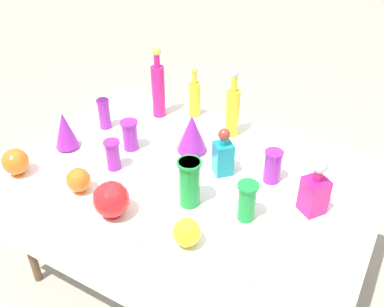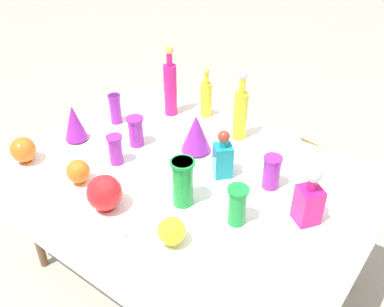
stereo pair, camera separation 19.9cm
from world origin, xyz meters
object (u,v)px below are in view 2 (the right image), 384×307
(slender_vase_0, at_px, (183,181))
(slender_vase_5, at_px, (115,149))
(slender_vase_4, at_px, (237,204))
(cardboard_box_behind_right, at_px, (276,176))
(tall_bottle_1, at_px, (206,98))
(slender_vase_1, at_px, (136,130))
(slender_vase_2, at_px, (115,108))
(fluted_vase_1, at_px, (196,133))
(fluted_vase_0, at_px, (74,123))
(round_bowl_1, at_px, (104,193))
(round_bowl_0, at_px, (78,172))
(cardboard_box_behind_left, at_px, (317,182))
(tall_bottle_2, at_px, (240,113))
(round_bowl_2, at_px, (23,150))
(slender_vase_3, at_px, (272,171))
(round_bowl_3, at_px, (172,231))
(square_decanter_0, at_px, (309,199))
(tall_bottle_0, at_px, (170,87))
(square_decanter_1, at_px, (223,157))

(slender_vase_0, distance_m, slender_vase_5, 0.45)
(slender_vase_4, distance_m, cardboard_box_behind_right, 1.41)
(tall_bottle_1, xyz_separation_m, slender_vase_1, (-0.11, -0.47, -0.03))
(slender_vase_1, relative_size, slender_vase_2, 0.94)
(cardboard_box_behind_right, bearing_deg, fluted_vase_1, -96.45)
(slender_vase_0, height_order, fluted_vase_0, slender_vase_0)
(fluted_vase_1, xyz_separation_m, round_bowl_1, (-0.04, -0.58, -0.02))
(round_bowl_0, relative_size, cardboard_box_behind_right, 0.24)
(round_bowl_0, xyz_separation_m, cardboard_box_behind_left, (0.64, 1.45, -0.68))
(slender_vase_0, xyz_separation_m, fluted_vase_0, (-0.76, 0.06, -0.01))
(slender_vase_2, height_order, cardboard_box_behind_right, slender_vase_2)
(tall_bottle_2, bearing_deg, round_bowl_2, -131.18)
(slender_vase_0, bearing_deg, slender_vase_3, 52.88)
(tall_bottle_1, bearing_deg, round_bowl_3, -61.87)
(slender_vase_4, height_order, slender_vase_5, slender_vase_4)
(square_decanter_0, distance_m, slender_vase_2, 1.20)
(tall_bottle_2, xyz_separation_m, slender_vase_4, (0.34, -0.56, -0.05))
(round_bowl_1, relative_size, cardboard_box_behind_right, 0.32)
(slender_vase_4, bearing_deg, tall_bottle_1, 133.56)
(slender_vase_2, height_order, slender_vase_4, slender_vase_4)
(slender_vase_0, height_order, slender_vase_1, slender_vase_0)
(slender_vase_0, distance_m, round_bowl_1, 0.33)
(slender_vase_3, xyz_separation_m, cardboard_box_behind_right, (-0.35, 0.86, -0.72))
(slender_vase_1, bearing_deg, slender_vase_5, -79.85)
(cardboard_box_behind_right, bearing_deg, tall_bottle_0, -126.02)
(round_bowl_2, bearing_deg, tall_bottle_2, 48.82)
(fluted_vase_0, relative_size, round_bowl_0, 1.69)
(fluted_vase_1, xyz_separation_m, cardboard_box_behind_left, (0.37, 0.92, -0.72))
(tall_bottle_0, height_order, slender_vase_4, tall_bottle_0)
(square_decanter_0, distance_m, slender_vase_4, 0.29)
(fluted_vase_1, xyz_separation_m, round_bowl_3, (0.31, -0.57, -0.04))
(tall_bottle_1, bearing_deg, slender_vase_0, -61.76)
(slender_vase_4, relative_size, fluted_vase_1, 0.86)
(slender_vase_0, distance_m, slender_vase_1, 0.52)
(round_bowl_2, height_order, cardboard_box_behind_right, round_bowl_2)
(tall_bottle_1, bearing_deg, cardboard_box_behind_right, 62.23)
(round_bowl_0, bearing_deg, tall_bottle_0, 95.84)
(square_decanter_1, xyz_separation_m, slender_vase_4, (0.22, -0.23, -0.01))
(slender_vase_5, bearing_deg, tall_bottle_1, 83.31)
(slender_vase_2, height_order, slender_vase_5, slender_vase_2)
(slender_vase_1, distance_m, fluted_vase_1, 0.31)
(slender_vase_4, xyz_separation_m, round_bowl_0, (-0.71, -0.21, -0.03))
(fluted_vase_1, bearing_deg, slender_vase_2, -175.73)
(tall_bottle_1, distance_m, slender_vase_4, 0.89)
(slender_vase_3, relative_size, cardboard_box_behind_right, 0.32)
(fluted_vase_0, bearing_deg, slender_vase_1, 28.32)
(tall_bottle_1, relative_size, slender_vase_4, 1.67)
(fluted_vase_1, relative_size, round_bowl_1, 1.27)
(round_bowl_3, height_order, cardboard_box_behind_left, round_bowl_3)
(round_bowl_3, bearing_deg, slender_vase_3, 75.99)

